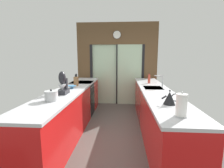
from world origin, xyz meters
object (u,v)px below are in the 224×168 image
Objects in this scene: kettle at (170,98)px; oven_range at (82,99)px; mixing_bowl at (72,87)px; stock_pot at (51,96)px; soap_bottle at (149,79)px; stand_mixer at (63,85)px; paper_towel_roll at (181,105)px; knife_block at (76,81)px.

oven_range is at bearing 131.60° from kettle.
mixing_bowl is at bearing 148.14° from kettle.
soap_bottle reaches higher than stock_pot.
stand_mixer is (0.00, -0.54, 0.13)m from mixing_bowl.
soap_bottle is 2.44m from paper_towel_roll.
stand_mixer reaches higher than kettle.
stand_mixer is 0.50m from stock_pot.
kettle is at bearing -17.72° from stand_mixer.
oven_range is 2.03m from stock_pot.
paper_towel_roll is at bearing -41.95° from mixing_bowl.
kettle is 0.96× the size of soap_bottle.
mixing_bowl is 0.65× the size of paper_towel_roll.
stand_mixer is at bearing 149.19° from paper_towel_roll.
stock_pot is (-0.00, -0.50, -0.08)m from stand_mixer.
stock_pot is 1.87m from paper_towel_roll.
paper_towel_roll is (1.78, -0.56, 0.05)m from stock_pot.
stand_mixer reaches higher than knife_block.
stock_pot is 1.78m from kettle.
stand_mixer reaches higher than mixing_bowl.
kettle is at bearing 89.74° from paper_towel_roll.
paper_towel_roll is (1.78, -1.93, 0.02)m from knife_block.
knife_block is at bearing 90.00° from stand_mixer.
kettle is (1.78, -0.57, -0.07)m from stand_mixer.
knife_block is (0.00, 0.33, 0.08)m from mixing_bowl.
knife_block is 1.42× the size of stock_pot.
stock_pot is (0.02, -1.96, 0.54)m from oven_range.
knife_block is (0.02, -0.59, 0.58)m from oven_range.
mixing_bowl is 1.97m from soap_bottle.
mixing_bowl is at bearing -154.63° from soap_bottle.
mixing_bowl is 0.66× the size of knife_block.
paper_towel_roll is at bearing -90.00° from soap_bottle.
kettle is 0.87× the size of paper_towel_roll.
oven_range is 4.82× the size of mixing_bowl.
knife_block is at bearing 90.00° from stock_pot.
soap_bottle is at bearing 90.00° from paper_towel_roll.
oven_range is 3.42× the size of soap_bottle.
knife_block is 1.36m from stock_pot.
kettle is at bearing -2.30° from stock_pot.
paper_towel_roll is at bearing -17.57° from stock_pot.
stand_mixer is at bearing -142.18° from soap_bottle.
mixing_bowl is at bearing -90.01° from knife_block.
stand_mixer is 2.25m from soap_bottle.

